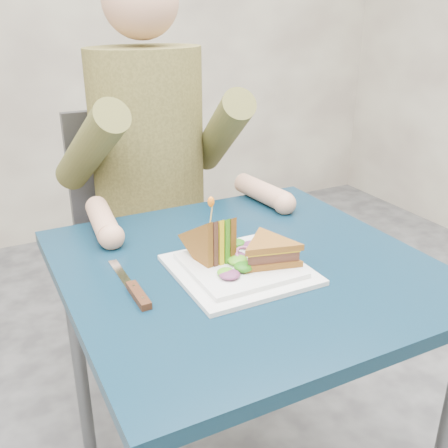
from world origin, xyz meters
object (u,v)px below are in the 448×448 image
diner (149,125)px  plate (239,268)px  table (245,295)px  chair (144,229)px  sandwich_flat (269,251)px  sandwich_upright (211,244)px  knife (135,291)px  fork (194,274)px

diner → plate: size_ratio=2.87×
plate → table: bearing=43.0°
chair → sandwich_flat: 0.78m
diner → sandwich_flat: bearing=-87.9°
table → sandwich_upright: 0.15m
knife → chair: bearing=70.5°
sandwich_upright → table: bearing=-11.9°
table → chair: 0.70m
diner → sandwich_upright: size_ratio=4.98×
chair → knife: bearing=-109.5°
diner → fork: size_ratio=4.20×
fork → knife: (-0.13, -0.02, 0.00)m
fork → knife: 0.13m
sandwich_flat → table: bearing=113.2°
plate → sandwich_flat: 0.07m
diner → plate: (-0.03, -0.61, -0.18)m
knife → table: bearing=3.8°
plate → sandwich_flat: size_ratio=1.52×
plate → sandwich_upright: 0.08m
chair → sandwich_upright: chair is taller
chair → knife: size_ratio=4.21×
sandwich_upright → knife: sandwich_upright is taller
chair → fork: bearing=-99.9°
chair → plate: (-0.03, -0.72, 0.20)m
sandwich_upright → diner: bearing=82.6°
sandwich_upright → fork: bearing=-160.7°
table → sandwich_upright: sandwich_upright is taller
knife → fork: bearing=6.8°
sandwich_flat → sandwich_upright: size_ratio=1.14×
table → knife: 0.27m
diner → plate: 0.63m
table → knife: size_ratio=3.39×
table → knife: bearing=-176.2°
table → diner: size_ratio=1.01×
fork → plate: bearing=-17.7°
sandwich_flat → sandwich_upright: (-0.10, 0.07, 0.01)m
chair → diner: 0.39m
table → chair: size_ratio=0.81×
diner → sandwich_flat: diner is taller
chair → sandwich_flat: chair is taller
table → knife: (-0.25, -0.02, 0.09)m
plate → knife: size_ratio=1.18×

